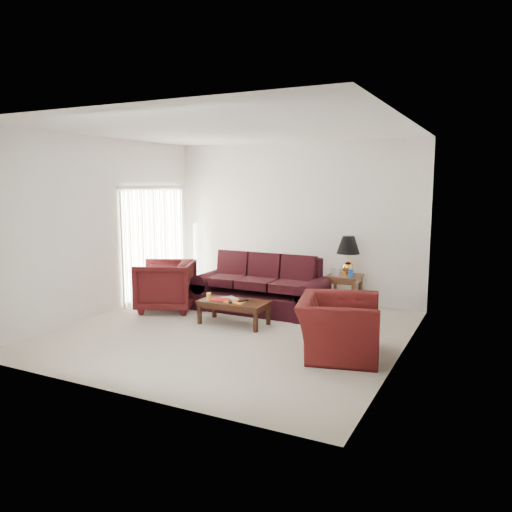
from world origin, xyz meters
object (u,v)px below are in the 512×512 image
(floor_lamp, at_px, (199,257))
(armchair_right, at_px, (338,327))
(sofa, at_px, (260,285))
(armchair_left, at_px, (166,286))
(coffee_table, at_px, (234,313))
(end_table, at_px, (344,292))

(floor_lamp, relative_size, armchair_right, 1.23)
(sofa, relative_size, floor_lamp, 1.61)
(armchair_left, height_order, armchair_right, armchair_left)
(coffee_table, bearing_deg, floor_lamp, 145.93)
(floor_lamp, xyz_separation_m, coffee_table, (1.85, -1.84, -0.53))
(armchair_right, bearing_deg, floor_lamp, 42.79)
(armchair_right, xyz_separation_m, coffee_table, (-1.91, 0.64, -0.19))
(end_table, bearing_deg, coffee_table, -126.50)
(end_table, distance_m, armchair_right, 2.46)
(coffee_table, bearing_deg, end_table, 64.22)
(armchair_right, bearing_deg, coffee_table, 57.64)
(end_table, xyz_separation_m, armchair_left, (-2.81, -1.48, 0.13))
(armchair_left, bearing_deg, end_table, 93.85)
(end_table, xyz_separation_m, coffee_table, (-1.29, -1.74, -0.12))
(sofa, relative_size, coffee_table, 2.12)
(sofa, xyz_separation_m, armchair_right, (1.91, -1.57, -0.09))
(sofa, xyz_separation_m, coffee_table, (-0.00, -0.93, -0.28))
(armchair_left, relative_size, armchair_right, 0.83)
(floor_lamp, bearing_deg, end_table, -1.77)
(armchair_right, relative_size, coffee_table, 1.07)
(floor_lamp, bearing_deg, sofa, -26.14)
(end_table, bearing_deg, floor_lamp, 178.23)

